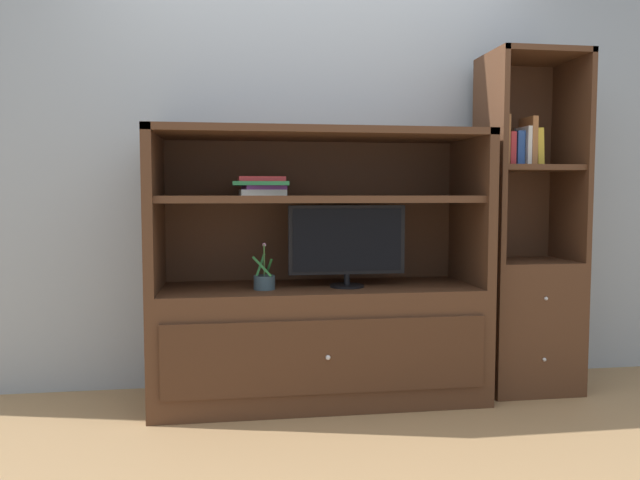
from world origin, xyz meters
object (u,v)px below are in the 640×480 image
object	(u,v)px
potted_plant	(264,282)
magazine_stack	(262,186)
media_console	(318,314)
upright_book_row	(518,145)
tv_monitor	(347,243)
bookshelf_tall	(526,282)

from	to	relation	value
potted_plant	magazine_stack	xyz separation A→B (m)	(-0.00, 0.08, 0.49)
media_console	upright_book_row	world-z (taller)	upright_book_row
tv_monitor	bookshelf_tall	world-z (taller)	bookshelf_tall
potted_plant	upright_book_row	bearing A→B (deg)	3.16
magazine_stack	bookshelf_tall	bearing A→B (deg)	0.28
potted_plant	magazine_stack	world-z (taller)	magazine_stack
media_console	potted_plant	size ratio (longest dim) A/B	7.24
tv_monitor	bookshelf_tall	bearing A→B (deg)	3.54
potted_plant	bookshelf_tall	xyz separation A→B (m)	(1.48, 0.09, -0.04)
tv_monitor	bookshelf_tall	distance (m)	1.07
tv_monitor	magazine_stack	bearing A→B (deg)	172.61
media_console	tv_monitor	bearing A→B (deg)	-23.17
media_console	upright_book_row	xyz separation A→B (m)	(1.11, -0.01, 0.91)
tv_monitor	potted_plant	bearing A→B (deg)	-177.09
upright_book_row	magazine_stack	bearing A→B (deg)	179.93
tv_monitor	magazine_stack	xyz separation A→B (m)	(-0.44, 0.06, 0.30)
magazine_stack	upright_book_row	distance (m)	1.43
media_console	tv_monitor	distance (m)	0.41
magazine_stack	upright_book_row	size ratio (longest dim) A/B	1.27
potted_plant	bookshelf_tall	distance (m)	1.48
potted_plant	bookshelf_tall	size ratio (longest dim) A/B	0.13
tv_monitor	magazine_stack	distance (m)	0.54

